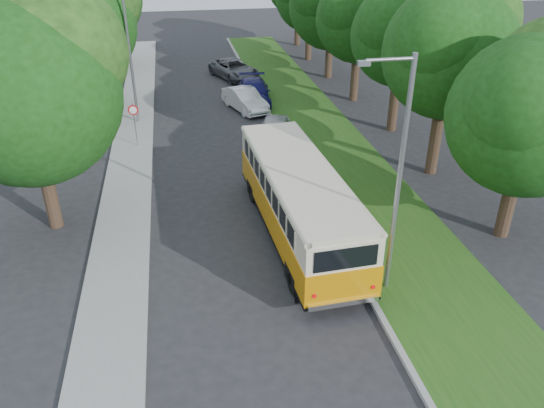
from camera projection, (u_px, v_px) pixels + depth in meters
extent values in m
plane|color=#262628|center=(251.00, 261.00, 19.65)|extent=(120.00, 120.00, 0.00)
cube|color=gray|center=(311.00, 191.00, 24.51)|extent=(0.20, 70.00, 0.15)
cube|color=#235215|center=(360.00, 187.00, 24.89)|extent=(4.50, 70.00, 0.13)
cube|color=gray|center=(125.00, 207.00, 23.16)|extent=(2.20, 70.00, 0.12)
cylinder|color=#332319|center=(509.00, 198.00, 20.48)|extent=(0.56, 0.56, 3.35)
sphere|color=#153E0E|center=(529.00, 117.00, 18.91)|extent=(5.85, 5.85, 5.85)
sphere|color=#153E0E|center=(524.00, 105.00, 17.79)|extent=(4.09, 4.09, 4.09)
cylinder|color=#332319|center=(436.00, 132.00, 25.41)|extent=(0.56, 0.56, 4.26)
sphere|color=#153E0E|center=(449.00, 52.00, 23.60)|extent=(5.98, 5.98, 5.98)
sphere|color=#153E0E|center=(469.00, 21.00, 23.72)|extent=(4.49, 4.49, 4.49)
sphere|color=#153E0E|center=(440.00, 39.00, 22.46)|extent=(4.19, 4.19, 4.19)
cylinder|color=#332319|center=(394.00, 98.00, 30.72)|extent=(0.56, 0.56, 3.95)
sphere|color=#153E0E|center=(402.00, 35.00, 29.03)|extent=(5.61, 5.61, 5.61)
sphere|color=#153E0E|center=(417.00, 12.00, 29.13)|extent=(4.21, 4.21, 4.21)
sphere|color=#153E0E|center=(393.00, 25.00, 27.95)|extent=(3.92, 3.92, 3.92)
cylinder|color=#332319|center=(355.00, 72.00, 35.85)|extent=(0.56, 0.56, 3.86)
sphere|color=#153E0E|center=(359.00, 19.00, 34.18)|extent=(5.64, 5.64, 5.64)
sphere|color=#153E0E|center=(351.00, 9.00, 33.10)|extent=(3.95, 3.95, 3.95)
cylinder|color=#332319|center=(329.00, 54.00, 41.08)|extent=(0.56, 0.56, 3.58)
sphere|color=#153E0E|center=(331.00, 6.00, 39.39)|extent=(6.36, 6.36, 6.36)
cylinder|color=#332319|center=(309.00, 38.00, 46.21)|extent=(0.56, 0.56, 3.68)
cylinder|color=#332319|center=(297.00, 24.00, 51.36)|extent=(0.56, 0.56, 4.05)
cylinder|color=#332319|center=(48.00, 186.00, 21.01)|extent=(0.56, 0.56, 3.68)
sphere|color=#153E0E|center=(27.00, 95.00, 19.23)|extent=(6.80, 6.80, 6.80)
sphere|color=#153E0E|center=(57.00, 51.00, 19.36)|extent=(5.10, 5.10, 5.10)
cylinder|color=#332319|center=(89.00, 87.00, 33.09)|extent=(0.56, 0.56, 3.68)
sphere|color=#153E0E|center=(78.00, 25.00, 31.31)|extent=(6.80, 6.80, 6.80)
sphere|color=#153E0E|center=(55.00, 13.00, 30.01)|extent=(4.76, 4.76, 4.76)
cylinder|color=#332319|center=(106.00, 46.00, 43.45)|extent=(0.56, 0.56, 3.68)
cylinder|color=gray|center=(399.00, 185.00, 16.27)|extent=(0.16, 0.16, 8.00)
cylinder|color=gray|center=(390.00, 59.00, 14.31)|extent=(1.40, 0.10, 0.10)
cube|color=gray|center=(364.00, 63.00, 14.23)|extent=(0.35, 0.16, 0.14)
cylinder|color=gray|center=(131.00, 62.00, 30.92)|extent=(0.16, 0.16, 7.50)
cylinder|color=gray|center=(135.00, 126.00, 28.68)|extent=(0.06, 0.06, 2.50)
cone|color=red|center=(133.00, 110.00, 28.21)|extent=(0.56, 0.02, 0.56)
cone|color=white|center=(133.00, 110.00, 28.20)|extent=(0.40, 0.02, 0.40)
imported|color=#BBBBC0|center=(275.00, 133.00, 29.14)|extent=(2.83, 4.68, 1.49)
imported|color=silver|center=(245.00, 100.00, 34.55)|extent=(2.78, 4.57, 1.42)
imported|color=#131353|center=(254.00, 93.00, 35.71)|extent=(2.66, 5.44, 1.52)
imported|color=#55585C|center=(234.00, 69.00, 41.38)|extent=(4.04, 5.68, 1.44)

